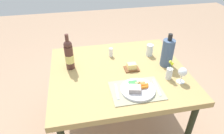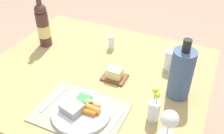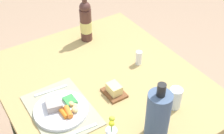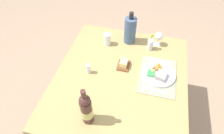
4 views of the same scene
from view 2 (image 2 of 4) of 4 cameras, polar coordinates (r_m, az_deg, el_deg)
dining_table at (r=1.46m, az=-3.73°, el=-3.34°), size 1.23×1.07×0.76m
placemat at (r=1.20m, az=-7.15°, el=-9.97°), size 0.41×0.29×0.01m
dinner_plate at (r=1.18m, az=-6.97°, el=-9.56°), size 0.27×0.27×0.06m
fork at (r=1.28m, az=-13.00°, el=-7.11°), size 0.03×0.19×0.00m
knife at (r=1.14m, az=0.46°, el=-12.44°), size 0.04×0.21×0.00m
wine_bottle at (r=1.65m, az=-15.21°, el=9.01°), size 0.08×0.08×0.34m
wine_glass at (r=1.06m, az=12.77°, el=-11.45°), size 0.07×0.07×0.14m
water_tumbler at (r=1.46m, az=12.86°, el=1.33°), size 0.07×0.07×0.12m
flower_vase at (r=1.14m, az=9.36°, el=-9.28°), size 0.05×0.05×0.18m
butter_dish at (r=1.37m, az=0.66°, el=-1.59°), size 0.13×0.10×0.06m
salt_shaker at (r=1.60m, az=-0.14°, el=5.59°), size 0.04×0.04×0.09m
cooler_bottle at (r=1.24m, az=15.23°, el=-1.43°), size 0.11×0.11×0.32m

